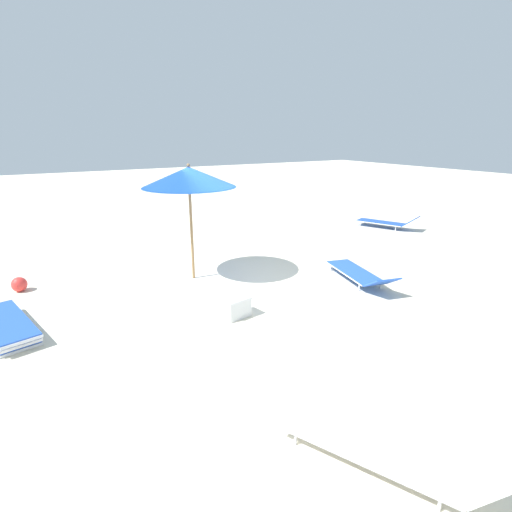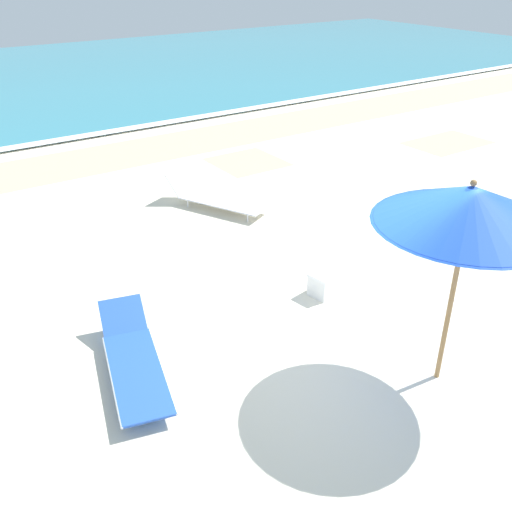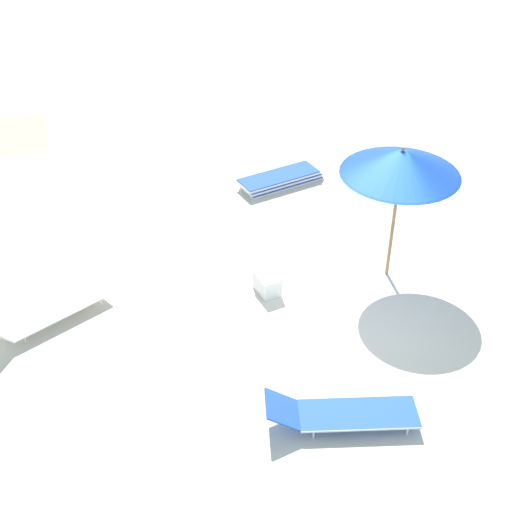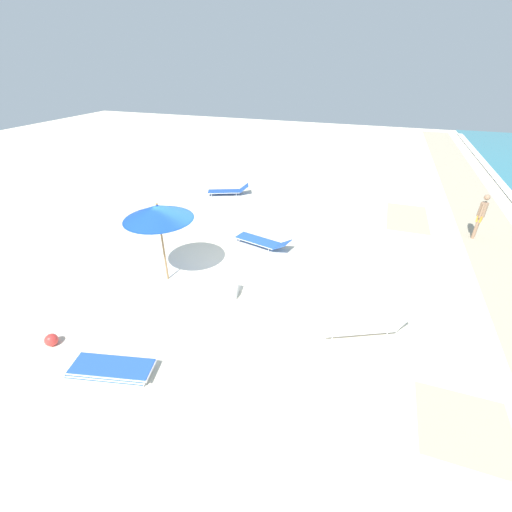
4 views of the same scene
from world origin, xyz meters
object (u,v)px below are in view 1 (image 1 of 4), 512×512
object	(u,v)px
beach_umbrella	(189,177)
beach_ball	(19,284)
lounger_stack	(6,326)
sun_lounger_near_water_left	(360,274)
sun_lounger_under_umbrella	(387,222)
cooler_box	(235,307)
sun_lounger_beside_umbrella	(392,450)

from	to	relation	value
beach_umbrella	beach_ball	size ratio (longest dim) A/B	8.28
beach_umbrella	beach_ball	distance (m)	4.23
lounger_stack	beach_ball	xyz separation A→B (m)	(-0.24, -1.96, 0.03)
beach_umbrella	sun_lounger_near_water_left	distance (m)	4.31
lounger_stack	sun_lounger_near_water_left	bearing A→B (deg)	156.13
sun_lounger_under_umbrella	cooler_box	distance (m)	8.61
cooler_box	beach_umbrella	bearing A→B (deg)	-103.18
lounger_stack	cooler_box	size ratio (longest dim) A/B	3.64
beach_umbrella	lounger_stack	size ratio (longest dim) A/B	1.28
lounger_stack	beach_ball	world-z (taller)	beach_ball
sun_lounger_beside_umbrella	cooler_box	xyz separation A→B (m)	(-0.28, -3.84, -0.03)
beach_umbrella	sun_lounger_beside_umbrella	size ratio (longest dim) A/B	1.16
lounger_stack	sun_lounger_beside_umbrella	size ratio (longest dim) A/B	0.90
sun_lounger_beside_umbrella	sun_lounger_near_water_left	distance (m)	5.26
sun_lounger_beside_umbrella	beach_ball	xyz separation A→B (m)	(3.07, -7.24, -0.06)
lounger_stack	sun_lounger_under_umbrella	bearing A→B (deg)	177.43
sun_lounger_under_umbrella	sun_lounger_near_water_left	distance (m)	5.77
lounger_stack	beach_umbrella	bearing A→B (deg)	179.94
sun_lounger_under_umbrella	beach_ball	world-z (taller)	sun_lounger_under_umbrella
beach_umbrella	sun_lounger_beside_umbrella	bearing A→B (deg)	86.24
lounger_stack	cooler_box	bearing A→B (deg)	145.38
sun_lounger_beside_umbrella	sun_lounger_under_umbrella	bearing A→B (deg)	-163.71
sun_lounger_under_umbrella	cooler_box	size ratio (longest dim) A/B	3.86
lounger_stack	sun_lounger_near_water_left	xyz separation A→B (m)	(-6.79, 1.34, 0.08)
lounger_stack	sun_lounger_near_water_left	distance (m)	6.92
cooler_box	lounger_stack	bearing A→B (deg)	-32.10
sun_lounger_near_water_left	cooler_box	bearing A→B (deg)	16.16
cooler_box	sun_lounger_near_water_left	bearing A→B (deg)	171.69
beach_umbrella	lounger_stack	distance (m)	4.38
sun_lounger_under_umbrella	cooler_box	bearing A→B (deg)	1.39
beach_umbrella	cooler_box	bearing A→B (deg)	87.03
sun_lounger_under_umbrella	sun_lounger_beside_umbrella	distance (m)	10.96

